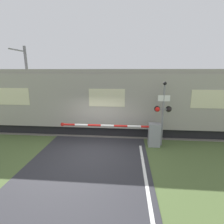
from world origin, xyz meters
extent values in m
plane|color=#4C6033|center=(0.00, 0.00, 0.00)|extent=(80.00, 80.00, 0.00)
cube|color=slate|center=(0.00, 3.58, 0.01)|extent=(36.00, 3.20, 0.03)
cube|color=#595451|center=(0.00, 2.86, 0.08)|extent=(36.00, 0.08, 0.10)
cube|color=#595451|center=(0.00, 4.30, 0.08)|extent=(36.00, 0.08, 0.10)
cube|color=black|center=(0.46, 3.58, 0.30)|extent=(18.66, 2.68, 0.60)
cube|color=#9E998E|center=(0.46, 3.58, 2.16)|extent=(20.29, 3.15, 3.12)
cube|color=gray|center=(0.46, 3.58, 3.84)|extent=(19.88, 2.90, 0.24)
cube|color=beige|center=(6.04, 2.00, 2.39)|extent=(2.03, 0.02, 1.00)
cube|color=beige|center=(0.46, 2.00, 2.39)|extent=(2.03, 0.02, 1.00)
cube|color=beige|center=(-5.12, 2.00, 2.39)|extent=(2.03, 0.02, 1.00)
cube|color=gray|center=(3.04, 1.09, 0.62)|extent=(0.60, 0.44, 1.23)
cylinder|color=gray|center=(3.04, 1.09, 1.05)|extent=(0.16, 0.16, 0.18)
cylinder|color=red|center=(2.69, 1.09, 1.05)|extent=(0.70, 0.11, 0.11)
cylinder|color=white|center=(1.99, 1.09, 1.05)|extent=(0.70, 0.11, 0.11)
cylinder|color=red|center=(1.29, 1.09, 1.05)|extent=(0.70, 0.11, 0.11)
cylinder|color=white|center=(0.59, 1.09, 1.05)|extent=(0.70, 0.11, 0.11)
cylinder|color=red|center=(-0.11, 1.09, 1.05)|extent=(0.70, 0.11, 0.11)
cylinder|color=white|center=(-0.81, 1.09, 1.05)|extent=(0.70, 0.11, 0.11)
cylinder|color=red|center=(-1.51, 1.09, 1.05)|extent=(0.70, 0.11, 0.11)
cylinder|color=red|center=(-1.86, 1.09, 1.05)|extent=(0.20, 0.02, 0.20)
cylinder|color=gray|center=(3.43, 1.24, 1.58)|extent=(0.11, 0.11, 3.17)
cube|color=gray|center=(3.43, 1.24, 1.96)|extent=(0.70, 0.07, 0.07)
sphere|color=red|center=(3.14, 1.19, 1.96)|extent=(0.24, 0.24, 0.24)
sphere|color=black|center=(3.72, 1.19, 1.96)|extent=(0.24, 0.24, 0.24)
cylinder|color=black|center=(3.14, 1.30, 1.96)|extent=(0.30, 0.06, 0.30)
cylinder|color=black|center=(3.72, 1.30, 1.96)|extent=(0.30, 0.06, 0.30)
cube|color=white|center=(3.43, 1.20, 2.53)|extent=(0.59, 0.02, 0.30)
sphere|color=black|center=(3.43, 1.24, 3.27)|extent=(0.18, 0.18, 0.18)
cylinder|color=slate|center=(-6.13, 5.47, 2.83)|extent=(0.20, 0.20, 5.67)
cube|color=slate|center=(-6.13, 4.57, 5.27)|extent=(0.10, 1.80, 0.08)
camera|label=1|loc=(1.61, -7.63, 3.89)|focal=28.00mm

